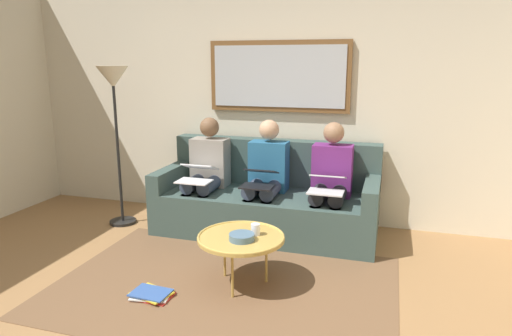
{
  "coord_description": "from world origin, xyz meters",
  "views": [
    {
      "loc": [
        -1.16,
        2.14,
        1.69
      ],
      "look_at": [
        0.0,
        -1.7,
        0.75
      ],
      "focal_mm": 31.58,
      "sensor_mm": 36.0,
      "label": 1
    }
  ],
  "objects_px": {
    "laptop_white": "(197,173)",
    "standing_lamp": "(114,95)",
    "coffee_table": "(241,238)",
    "person_middle": "(266,174)",
    "magazine_stack": "(152,294)",
    "couch": "(268,201)",
    "framed_mirror": "(278,76)",
    "cup": "(255,229)",
    "laptop_silver": "(327,183)",
    "laptop_black": "(259,178)",
    "bowl": "(242,237)",
    "person_left": "(331,179)",
    "person_right": "(207,170)"
  },
  "relations": [
    {
      "from": "coffee_table",
      "to": "laptop_black",
      "type": "bearing_deg",
      "value": -82.31
    },
    {
      "from": "couch",
      "to": "laptop_white",
      "type": "bearing_deg",
      "value": 25.35
    },
    {
      "from": "magazine_stack",
      "to": "bowl",
      "type": "bearing_deg",
      "value": -153.29
    },
    {
      "from": "person_middle",
      "to": "person_left",
      "type": "bearing_deg",
      "value": 180.0
    },
    {
      "from": "coffee_table",
      "to": "laptop_black",
      "type": "xyz_separation_m",
      "value": [
        0.12,
        -0.91,
        0.24
      ]
    },
    {
      "from": "person_left",
      "to": "magazine_stack",
      "type": "height_order",
      "value": "person_left"
    },
    {
      "from": "person_left",
      "to": "person_middle",
      "type": "distance_m",
      "value": 0.64
    },
    {
      "from": "person_left",
      "to": "person_right",
      "type": "distance_m",
      "value": 1.28
    },
    {
      "from": "coffee_table",
      "to": "person_middle",
      "type": "distance_m",
      "value": 1.18
    },
    {
      "from": "laptop_black",
      "to": "standing_lamp",
      "type": "xyz_separation_m",
      "value": [
        1.55,
        -0.04,
        0.74
      ]
    },
    {
      "from": "bowl",
      "to": "framed_mirror",
      "type": "bearing_deg",
      "value": -84.79
    },
    {
      "from": "cup",
      "to": "bowl",
      "type": "height_order",
      "value": "cup"
    },
    {
      "from": "magazine_stack",
      "to": "standing_lamp",
      "type": "distance_m",
      "value": 2.18
    },
    {
      "from": "framed_mirror",
      "to": "cup",
      "type": "bearing_deg",
      "value": 98.12
    },
    {
      "from": "framed_mirror",
      "to": "standing_lamp",
      "type": "height_order",
      "value": "framed_mirror"
    },
    {
      "from": "framed_mirror",
      "to": "laptop_white",
      "type": "xyz_separation_m",
      "value": [
        0.64,
        0.69,
        -0.92
      ]
    },
    {
      "from": "person_left",
      "to": "person_right",
      "type": "xyz_separation_m",
      "value": [
        1.28,
        0.0,
        0.0
      ]
    },
    {
      "from": "person_right",
      "to": "magazine_stack",
      "type": "height_order",
      "value": "person_right"
    },
    {
      "from": "cup",
      "to": "laptop_black",
      "type": "distance_m",
      "value": 0.9
    },
    {
      "from": "person_left",
      "to": "laptop_silver",
      "type": "relative_size",
      "value": 3.25
    },
    {
      "from": "laptop_silver",
      "to": "magazine_stack",
      "type": "relative_size",
      "value": 1.08
    },
    {
      "from": "bowl",
      "to": "magazine_stack",
      "type": "height_order",
      "value": "bowl"
    },
    {
      "from": "laptop_silver",
      "to": "laptop_black",
      "type": "bearing_deg",
      "value": -0.51
    },
    {
      "from": "bowl",
      "to": "magazine_stack",
      "type": "relative_size",
      "value": 0.59
    },
    {
      "from": "laptop_black",
      "to": "laptop_white",
      "type": "height_order",
      "value": "laptop_white"
    },
    {
      "from": "framed_mirror",
      "to": "coffee_table",
      "type": "distance_m",
      "value": 1.98
    },
    {
      "from": "laptop_silver",
      "to": "laptop_white",
      "type": "height_order",
      "value": "laptop_white"
    },
    {
      "from": "magazine_stack",
      "to": "coffee_table",
      "type": "bearing_deg",
      "value": -147.07
    },
    {
      "from": "coffee_table",
      "to": "standing_lamp",
      "type": "height_order",
      "value": "standing_lamp"
    },
    {
      "from": "laptop_silver",
      "to": "bowl",
      "type": "bearing_deg",
      "value": 63.41
    },
    {
      "from": "laptop_black",
      "to": "person_right",
      "type": "relative_size",
      "value": 0.32
    },
    {
      "from": "coffee_table",
      "to": "couch",
      "type": "bearing_deg",
      "value": -84.23
    },
    {
      "from": "cup",
      "to": "laptop_silver",
      "type": "distance_m",
      "value": 0.96
    },
    {
      "from": "magazine_stack",
      "to": "person_middle",
      "type": "bearing_deg",
      "value": -106.5
    },
    {
      "from": "standing_lamp",
      "to": "framed_mirror",
      "type": "bearing_deg",
      "value": -157.07
    },
    {
      "from": "person_left",
      "to": "laptop_silver",
      "type": "distance_m",
      "value": 0.24
    },
    {
      "from": "cup",
      "to": "laptop_silver",
      "type": "xyz_separation_m",
      "value": [
        -0.42,
        -0.85,
        0.18
      ]
    },
    {
      "from": "laptop_white",
      "to": "standing_lamp",
      "type": "distance_m",
      "value": 1.17
    },
    {
      "from": "coffee_table",
      "to": "laptop_white",
      "type": "xyz_separation_m",
      "value": [
        0.76,
        -0.91,
        0.24
      ]
    },
    {
      "from": "laptop_white",
      "to": "standing_lamp",
      "type": "bearing_deg",
      "value": -2.24
    },
    {
      "from": "cup",
      "to": "person_middle",
      "type": "relative_size",
      "value": 0.08
    },
    {
      "from": "coffee_table",
      "to": "bowl",
      "type": "height_order",
      "value": "bowl"
    },
    {
      "from": "framed_mirror",
      "to": "bowl",
      "type": "height_order",
      "value": "framed_mirror"
    },
    {
      "from": "framed_mirror",
      "to": "laptop_white",
      "type": "relative_size",
      "value": 4.03
    },
    {
      "from": "couch",
      "to": "laptop_white",
      "type": "relative_size",
      "value": 5.91
    },
    {
      "from": "person_left",
      "to": "standing_lamp",
      "type": "bearing_deg",
      "value": 5.19
    },
    {
      "from": "cup",
      "to": "person_middle",
      "type": "bearing_deg",
      "value": -78.55
    },
    {
      "from": "cup",
      "to": "laptop_white",
      "type": "xyz_separation_m",
      "value": [
        0.86,
        -0.85,
        0.18
      ]
    },
    {
      "from": "person_right",
      "to": "person_left",
      "type": "bearing_deg",
      "value": 180.0
    },
    {
      "from": "laptop_silver",
      "to": "standing_lamp",
      "type": "relative_size",
      "value": 0.21
    }
  ]
}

